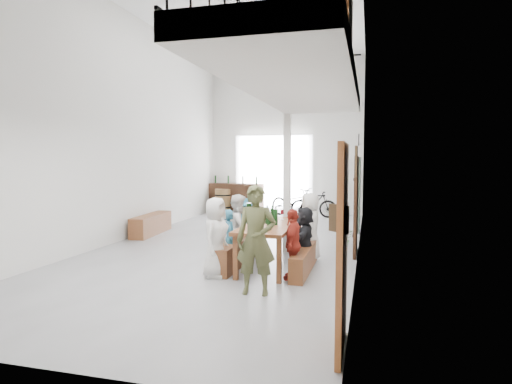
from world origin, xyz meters
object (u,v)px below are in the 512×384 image
(oak_barrel, at_px, (223,201))
(serving_counter, at_px, (236,198))
(bench_inner, at_px, (237,252))
(host_standing, at_px, (256,240))
(tasting_table, at_px, (271,229))
(side_bench, at_px, (151,224))
(bicycle_near, at_px, (293,202))

(oak_barrel, relative_size, serving_counter, 0.43)
(bench_inner, relative_size, serving_counter, 1.00)
(serving_counter, relative_size, host_standing, 1.28)
(tasting_table, bearing_deg, side_bench, 146.35)
(oak_barrel, bearing_deg, serving_counter, 32.08)
(tasting_table, distance_m, bicycle_near, 7.00)
(host_standing, bearing_deg, bicycle_near, 91.33)
(tasting_table, relative_size, host_standing, 1.32)
(tasting_table, bearing_deg, host_standing, -84.14)
(oak_barrel, bearing_deg, side_bench, -94.32)
(tasting_table, height_order, oak_barrel, oak_barrel)
(oak_barrel, distance_m, serving_counter, 0.48)
(bench_inner, bearing_deg, oak_barrel, 112.09)
(bench_inner, xyz_separation_m, bicycle_near, (-0.13, 6.86, 0.26))
(tasting_table, height_order, host_standing, host_standing)
(oak_barrel, xyz_separation_m, host_standing, (3.55, -8.75, 0.35))
(bench_inner, distance_m, bicycle_near, 6.86)
(host_standing, distance_m, bicycle_near, 8.50)
(tasting_table, relative_size, oak_barrel, 2.39)
(serving_counter, xyz_separation_m, bicycle_near, (2.23, -0.55, -0.04))
(side_bench, relative_size, oak_barrel, 2.08)
(host_standing, bearing_deg, side_bench, 128.75)
(bicycle_near, bearing_deg, host_standing, -146.83)
(bench_inner, height_order, oak_barrel, oak_barrel)
(side_bench, distance_m, host_standing, 5.68)
(serving_counter, height_order, host_standing, host_standing)
(oak_barrel, relative_size, host_standing, 0.55)
(bicycle_near, bearing_deg, oak_barrel, 110.54)
(tasting_table, height_order, serving_counter, serving_counter)
(side_bench, relative_size, host_standing, 1.15)
(tasting_table, distance_m, side_bench, 4.60)
(serving_counter, bearing_deg, bench_inner, -62.58)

